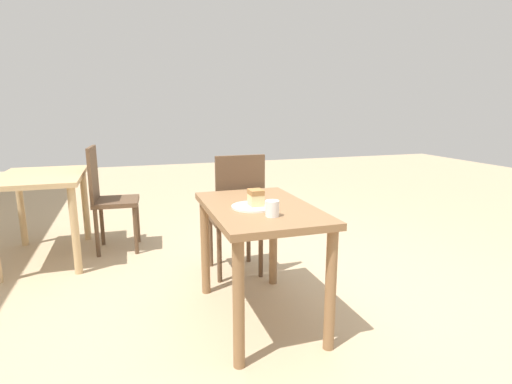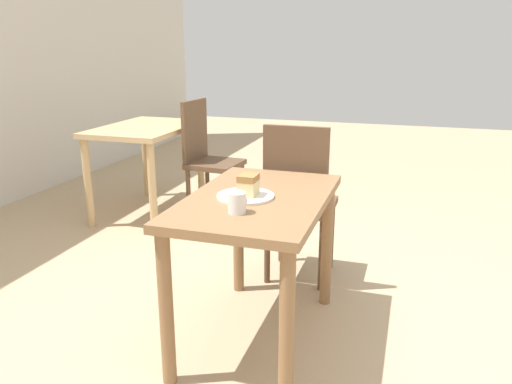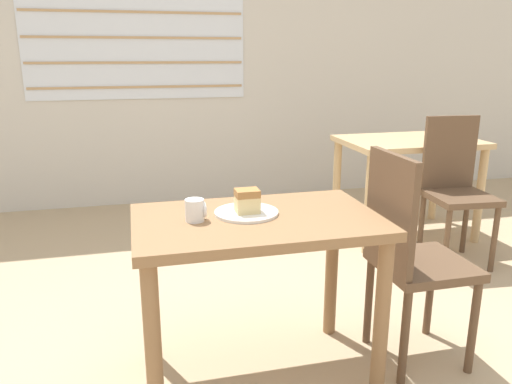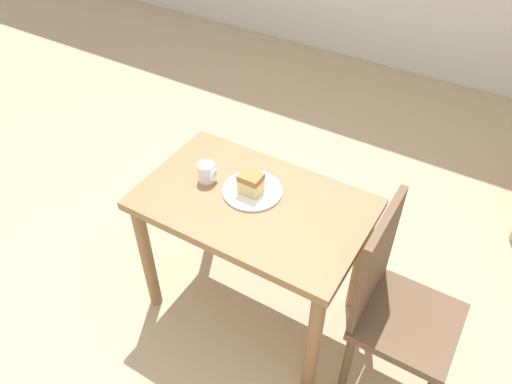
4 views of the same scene
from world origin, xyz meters
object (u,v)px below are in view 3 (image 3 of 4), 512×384
at_px(dining_table_far, 408,156).
at_px(cake_slice, 247,201).
at_px(chair_near_window, 410,253).
at_px(chair_far_corner, 455,185).
at_px(dining_table_near, 257,247).
at_px(coffee_mug, 196,210).
at_px(plate, 246,213).

relative_size(dining_table_far, cake_slice, 10.40).
bearing_deg(cake_slice, dining_table_far, 42.09).
relative_size(chair_near_window, chair_far_corner, 1.00).
xyz_separation_m(dining_table_near, chair_far_corner, (1.57, 0.92, -0.08)).
relative_size(dining_table_far, coffee_mug, 11.25).
distance_m(dining_table_far, chair_near_window, 1.70).
bearing_deg(plate, dining_table_far, 41.81).
bearing_deg(dining_table_far, dining_table_near, -136.63).
bearing_deg(chair_far_corner, cake_slice, -146.52).
bearing_deg(coffee_mug, chair_far_corner, 26.68).
xyz_separation_m(dining_table_far, chair_near_window, (-0.85, -1.47, -0.10)).
height_order(cake_slice, coffee_mug, cake_slice).
xyz_separation_m(dining_table_near, plate, (-0.03, 0.05, 0.13)).
height_order(dining_table_near, coffee_mug, coffee_mug).
bearing_deg(plate, coffee_mug, -169.97).
height_order(dining_table_far, chair_far_corner, chair_far_corner).
height_order(chair_near_window, chair_far_corner, same).
xyz_separation_m(chair_far_corner, cake_slice, (-1.60, -0.89, 0.26)).
bearing_deg(chair_near_window, plate, 82.90).
xyz_separation_m(dining_table_near, dining_table_far, (1.52, 1.43, 0.02)).
relative_size(dining_table_far, chair_near_window, 1.02).
xyz_separation_m(chair_far_corner, plate, (-1.60, -0.87, 0.21)).
xyz_separation_m(plate, cake_slice, (0.00, -0.01, 0.05)).
xyz_separation_m(dining_table_near, cake_slice, (-0.03, 0.03, 0.19)).
relative_size(cake_slice, coffee_mug, 1.08).
distance_m(plate, coffee_mug, 0.22).
height_order(plate, coffee_mug, coffee_mug).
xyz_separation_m(dining_table_far, plate, (-1.55, -1.39, 0.11)).
xyz_separation_m(chair_near_window, cake_slice, (-0.70, 0.07, 0.26)).
relative_size(chair_far_corner, cake_slice, 10.19).
distance_m(dining_table_near, plate, 0.14).
relative_size(chair_near_window, cake_slice, 10.19).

